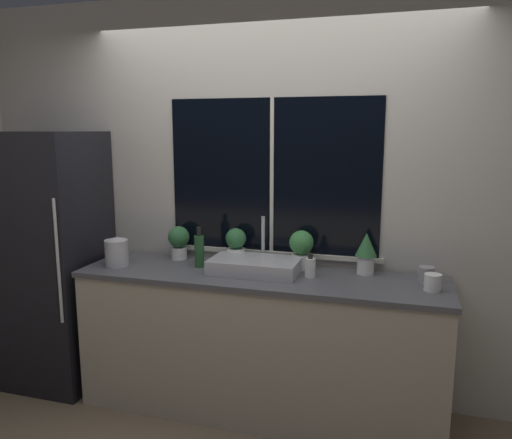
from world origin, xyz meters
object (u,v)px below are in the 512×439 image
at_px(kettle, 117,252).
at_px(mug_grey, 427,275).
at_px(mug_blue, 115,253).
at_px(potted_plant_center_right, 301,248).
at_px(sink, 255,265).
at_px(mug_white, 433,282).
at_px(soap_bottle, 310,267).
at_px(potted_plant_center_left, 236,245).
at_px(refrigerator, 49,259).
at_px(potted_plant_far_right, 366,251).
at_px(potted_plant_far_left, 179,241).
at_px(bottle_tall, 199,250).

bearing_deg(kettle, mug_grey, 5.53).
bearing_deg(mug_blue, potted_plant_center_right, 6.53).
height_order(sink, mug_grey, sink).
bearing_deg(mug_blue, mug_white, -2.46).
bearing_deg(soap_bottle, mug_grey, 6.53).
distance_m(sink, potted_plant_center_left, 0.27).
relative_size(refrigerator, potted_plant_far_right, 6.87).
distance_m(potted_plant_far_left, kettle, 0.43).
distance_m(potted_plant_far_left, potted_plant_center_right, 0.87).
bearing_deg(potted_plant_center_right, bottle_tall, -167.15).
bearing_deg(potted_plant_far_left, mug_white, -8.09).
bearing_deg(potted_plant_far_left, mug_blue, -160.67).
relative_size(potted_plant_center_right, mug_grey, 2.58).
height_order(potted_plant_far_left, potted_plant_center_right, potted_plant_center_right).
xyz_separation_m(sink, soap_bottle, (0.35, 0.00, 0.02)).
bearing_deg(potted_plant_center_left, potted_plant_center_right, 0.00).
distance_m(potted_plant_far_left, mug_blue, 0.45).
distance_m(mug_white, mug_blue, 2.09).
bearing_deg(mug_white, potted_plant_far_right, 148.58).
xyz_separation_m(potted_plant_center_left, bottle_tall, (-0.20, -0.15, -0.01)).
xyz_separation_m(bottle_tall, mug_white, (1.45, -0.09, -0.06)).
bearing_deg(mug_grey, potted_plant_far_left, 176.80).
relative_size(potted_plant_center_left, mug_white, 2.49).
bearing_deg(refrigerator, kettle, -7.05).
distance_m(potted_plant_far_right, mug_grey, 0.38).
bearing_deg(refrigerator, mug_blue, 6.81).
bearing_deg(soap_bottle, potted_plant_center_right, 118.17).
distance_m(potted_plant_center_right, kettle, 1.22).
bearing_deg(soap_bottle, kettle, -175.00).
height_order(bottle_tall, mug_white, bottle_tall).
bearing_deg(potted_plant_far_right, refrigerator, -174.62).
distance_m(bottle_tall, mug_blue, 0.64).
xyz_separation_m(potted_plant_far_left, soap_bottle, (0.96, -0.17, -0.07)).
xyz_separation_m(soap_bottle, mug_grey, (0.68, 0.08, -0.01)).
distance_m(soap_bottle, kettle, 1.28).
xyz_separation_m(refrigerator, mug_white, (2.59, -0.03, 0.07)).
relative_size(bottle_tall, kettle, 1.37).
bearing_deg(mug_blue, potted_plant_far_right, 4.96).
bearing_deg(mug_grey, bottle_tall, -177.71).
distance_m(potted_plant_center_right, potted_plant_far_right, 0.41).
distance_m(potted_plant_center_left, kettle, 0.79).
xyz_separation_m(sink, potted_plant_far_left, (-0.61, 0.17, 0.09)).
relative_size(refrigerator, mug_grey, 18.39).
relative_size(soap_bottle, mug_grey, 1.54).
height_order(mug_white, kettle, kettle).
xyz_separation_m(sink, potted_plant_center_left, (-0.19, 0.17, 0.08)).
height_order(potted_plant_far_left, potted_plant_far_right, potted_plant_far_right).
bearing_deg(potted_plant_center_left, mug_white, -10.77).
relative_size(sink, bottle_tall, 2.08).
bearing_deg(mug_white, bottle_tall, 176.51).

